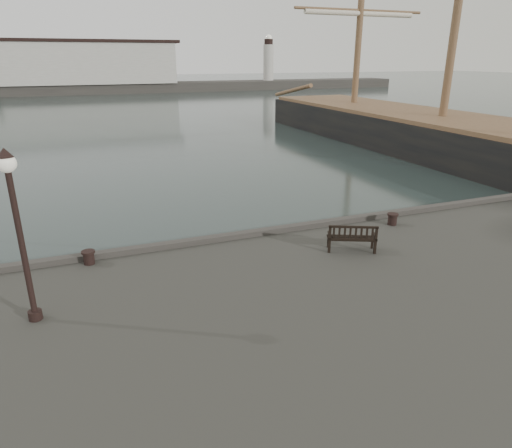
{
  "coord_description": "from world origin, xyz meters",
  "views": [
    {
      "loc": [
        -6.42,
        -13.5,
        7.22
      ],
      "look_at": [
        -1.33,
        -0.5,
        2.1
      ],
      "focal_mm": 32.0,
      "sensor_mm": 36.0,
      "label": 1
    }
  ],
  "objects_px": {
    "bench": "(351,242)",
    "lamp_post": "(16,215)",
    "tall_ship_main": "(439,143)",
    "bollard_right": "(392,219)",
    "bollard_left": "(89,257)"
  },
  "relations": [
    {
      "from": "bench",
      "to": "lamp_post",
      "type": "height_order",
      "value": "lamp_post"
    },
    {
      "from": "tall_ship_main",
      "to": "bench",
      "type": "bearing_deg",
      "value": -138.64
    },
    {
      "from": "bench",
      "to": "bollard_right",
      "type": "xyz_separation_m",
      "value": [
        2.66,
        1.48,
        -0.07
      ]
    },
    {
      "from": "tall_ship_main",
      "to": "bollard_left",
      "type": "bearing_deg",
      "value": -150.84
    },
    {
      "from": "bench",
      "to": "bollard_right",
      "type": "bearing_deg",
      "value": 54.03
    },
    {
      "from": "bollard_right",
      "to": "bollard_left",
      "type": "bearing_deg",
      "value": 177.4
    },
    {
      "from": "tall_ship_main",
      "to": "bollard_right",
      "type": "bearing_deg",
      "value": -136.93
    },
    {
      "from": "bollard_right",
      "to": "lamp_post",
      "type": "height_order",
      "value": "lamp_post"
    },
    {
      "from": "bollard_right",
      "to": "lamp_post",
      "type": "xyz_separation_m",
      "value": [
        -11.55,
        -2.24,
        2.33
      ]
    },
    {
      "from": "bollard_right",
      "to": "lamp_post",
      "type": "distance_m",
      "value": 12.0
    },
    {
      "from": "bench",
      "to": "bollard_left",
      "type": "xyz_separation_m",
      "value": [
        -7.62,
        1.94,
        -0.07
      ]
    },
    {
      "from": "bench",
      "to": "tall_ship_main",
      "type": "relative_size",
      "value": 0.04
    },
    {
      "from": "bench",
      "to": "bollard_left",
      "type": "height_order",
      "value": "bench"
    },
    {
      "from": "bench",
      "to": "tall_ship_main",
      "type": "bearing_deg",
      "value": 67.04
    },
    {
      "from": "bollard_right",
      "to": "lamp_post",
      "type": "bearing_deg",
      "value": -169.02
    }
  ]
}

